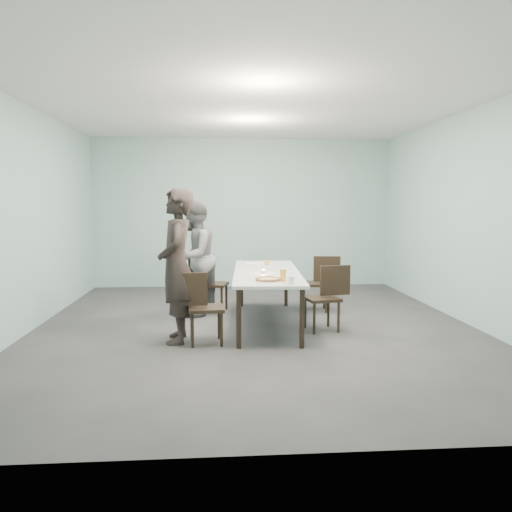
{
  "coord_description": "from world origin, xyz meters",
  "views": [
    {
      "loc": [
        -0.5,
        -6.69,
        1.69
      ],
      "look_at": [
        0.0,
        -0.13,
        1.0
      ],
      "focal_mm": 35.0,
      "sensor_mm": 36.0,
      "label": 1
    }
  ],
  "objects": [
    {
      "name": "ground",
      "position": [
        0.0,
        0.0,
        0.0
      ],
      "size": [
        7.0,
        7.0,
        0.0
      ],
      "primitive_type": "plane",
      "color": "#333335",
      "rests_on": "ground"
    },
    {
      "name": "room_shell",
      "position": [
        0.0,
        0.0,
        2.03
      ],
      "size": [
        6.02,
        7.02,
        3.01
      ],
      "color": "#98C0BF",
      "rests_on": "ground"
    },
    {
      "name": "table",
      "position": [
        0.17,
        0.21,
        0.69
      ],
      "size": [
        1.05,
        2.65,
        0.75
      ],
      "rotation": [
        0.0,
        0.0,
        -0.06
      ],
      "color": "white",
      "rests_on": "ground"
    },
    {
      "name": "chair_near_left",
      "position": [
        -0.73,
        -0.75,
        0.5
      ],
      "size": [
        0.63,
        0.45,
        0.87
      ],
      "rotation": [
        0.0,
        0.0,
        0.08
      ],
      "color": "black",
      "rests_on": "ground"
    },
    {
      "name": "chair_far_left",
      "position": [
        -0.66,
        1.09,
        0.5
      ],
      "size": [
        0.65,
        0.5,
        0.87
      ],
      "rotation": [
        0.0,
        0.0,
        -0.23
      ],
      "color": "black",
      "rests_on": "ground"
    },
    {
      "name": "chair_near_right",
      "position": [
        0.95,
        -0.21,
        0.5
      ],
      "size": [
        0.64,
        0.49,
        0.87
      ],
      "rotation": [
        0.0,
        0.0,
        3.32
      ],
      "color": "black",
      "rests_on": "ground"
    },
    {
      "name": "chair_far_right",
      "position": [
        1.1,
        1.0,
        0.5
      ],
      "size": [
        0.63,
        0.47,
        0.87
      ],
      "rotation": [
        0.0,
        0.0,
        3.01
      ],
      "color": "black",
      "rests_on": "ground"
    },
    {
      "name": "diner_near",
      "position": [
        -1.01,
        -0.62,
        0.94
      ],
      "size": [
        0.49,
        0.71,
        1.88
      ],
      "primitive_type": "imported",
      "rotation": [
        0.0,
        0.0,
        -1.52
      ],
      "color": "black",
      "rests_on": "ground"
    },
    {
      "name": "diner_far",
      "position": [
        -0.87,
        0.83,
        0.89
      ],
      "size": [
        0.96,
        1.06,
        1.78
      ],
      "primitive_type": "imported",
      "rotation": [
        0.0,
        0.0,
        -1.99
      ],
      "color": "slate",
      "rests_on": "ground"
    },
    {
      "name": "pizza",
      "position": [
        0.11,
        -0.7,
        0.77
      ],
      "size": [
        0.34,
        0.34,
        0.04
      ],
      "color": "white",
      "rests_on": "table"
    },
    {
      "name": "side_plate",
      "position": [
        0.26,
        -0.45,
        0.76
      ],
      "size": [
        0.18,
        0.18,
        0.01
      ],
      "primitive_type": "cylinder",
      "color": "white",
      "rests_on": "table"
    },
    {
      "name": "beer_glass",
      "position": [
        0.28,
        -0.75,
        0.82
      ],
      "size": [
        0.08,
        0.08,
        0.15
      ],
      "primitive_type": "cylinder",
      "color": "gold",
      "rests_on": "table"
    },
    {
      "name": "water_tumbler",
      "position": [
        0.35,
        -0.95,
        0.8
      ],
      "size": [
        0.08,
        0.08,
        0.09
      ],
      "primitive_type": "cylinder",
      "color": "silver",
      "rests_on": "table"
    },
    {
      "name": "tealight",
      "position": [
        0.11,
        0.01,
        0.77
      ],
      "size": [
        0.06,
        0.06,
        0.05
      ],
      "color": "silver",
      "rests_on": "table"
    },
    {
      "name": "amber_tumbler",
      "position": [
        0.24,
        0.88,
        0.79
      ],
      "size": [
        0.07,
        0.07,
        0.08
      ],
      "primitive_type": "cylinder",
      "color": "gold",
      "rests_on": "table"
    },
    {
      "name": "menu",
      "position": [
        0.08,
        1.11,
        0.75
      ],
      "size": [
        0.31,
        0.24,
        0.01
      ],
      "primitive_type": "cube",
      "rotation": [
        0.0,
        0.0,
        -0.06
      ],
      "color": "silver",
      "rests_on": "table"
    }
  ]
}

